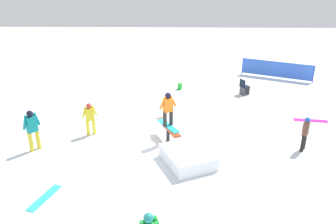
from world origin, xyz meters
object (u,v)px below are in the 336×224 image
rail_feature (168,129)px  bystander_teal (32,128)px  bystander_yellow (90,117)px  bystander_brown (305,132)px  backpack_on_snow (180,86)px  loose_snowboard_cyan (45,198)px  main_rider_on_rail (168,110)px  loose_snowboard_magenta (311,120)px  folding_chair (244,87)px  loose_snowboard_white (252,152)px

rail_feature → bystander_teal: 5.11m
bystander_teal → bystander_yellow: bearing=-11.2°
bystander_brown → backpack_on_snow: size_ratio=3.98×
loose_snowboard_cyan → main_rider_on_rail: bearing=154.1°
bystander_teal → loose_snowboard_magenta: (2.94, -11.50, -0.90)m
bystander_brown → folding_chair: size_ratio=1.54×
bystander_brown → backpack_on_snow: bearing=-113.2°
rail_feature → bystander_yellow: (0.51, 3.21, 0.23)m
main_rider_on_rail → bystander_yellow: 3.30m
loose_snowboard_white → folding_chair: size_ratio=1.51×
rail_feature → loose_snowboard_white: size_ratio=1.35×
loose_snowboard_magenta → bystander_yellow: bearing=16.5°
loose_snowboard_magenta → folding_chair: folding_chair is taller
bystander_brown → bystander_teal: (-0.23, 10.17, 0.15)m
bystander_yellow → bystander_brown: bystander_yellow is taller
main_rider_on_rail → folding_chair: main_rider_on_rail is taller
loose_snowboard_cyan → loose_snowboard_white: size_ratio=0.99×
bystander_brown → loose_snowboard_white: bearing=-49.1°
rail_feature → loose_snowboard_magenta: rail_feature is taller
bystander_teal → loose_snowboard_cyan: 3.34m
loose_snowboard_white → bystander_yellow: bearing=-159.3°
rail_feature → loose_snowboard_cyan: size_ratio=1.37×
backpack_on_snow → main_rider_on_rail: bearing=-175.1°
bystander_brown → backpack_on_snow: (7.02, 4.61, -0.59)m
loose_snowboard_magenta → backpack_on_snow: bearing=-28.9°
loose_snowboard_cyan → loose_snowboard_white: (2.87, -6.80, 0.00)m
bystander_teal → loose_snowboard_cyan: bystander_teal is taller
loose_snowboard_cyan → loose_snowboard_magenta: bearing=138.4°
bystander_brown → bystander_teal: 10.17m
loose_snowboard_cyan → loose_snowboard_white: bearing=131.2°
main_rider_on_rail → folding_chair: size_ratio=1.59×
bystander_yellow → loose_snowboard_white: bearing=142.1°
bystander_brown → loose_snowboard_cyan: bystander_brown is taller
rail_feature → bystander_yellow: bearing=56.8°
rail_feature → loose_snowboard_magenta: 6.83m
main_rider_on_rail → rail_feature: bearing=0.0°
loose_snowboard_white → loose_snowboard_cyan: bearing=-124.5°
loose_snowboard_white → backpack_on_snow: (7.27, 2.65, 0.16)m
loose_snowboard_magenta → backpack_on_snow: size_ratio=4.36×
folding_chair → backpack_on_snow: 3.64m
main_rider_on_rail → loose_snowboard_cyan: bearing=105.5°
rail_feature → bystander_yellow: size_ratio=1.29×
bystander_teal → folding_chair: (6.41, -9.10, -0.49)m
loose_snowboard_cyan → bystander_teal: bearing=-135.6°
bystander_brown → folding_chair: bystander_brown is taller
rail_feature → loose_snowboard_white: (-0.84, -3.19, -0.54)m
loose_snowboard_white → folding_chair: (6.44, -0.88, 0.40)m
folding_chair → loose_snowboard_white: bearing=143.6°
rail_feature → loose_snowboard_magenta: size_ratio=1.21×
bystander_teal → loose_snowboard_magenta: 11.90m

